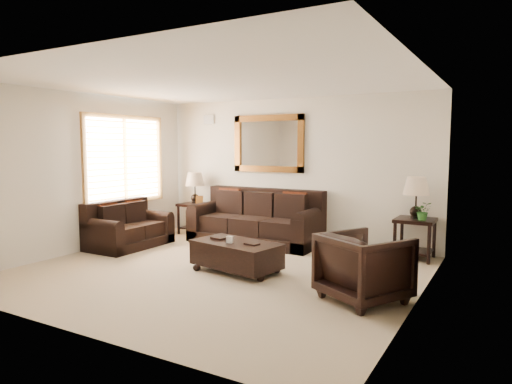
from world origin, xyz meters
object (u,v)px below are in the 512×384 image
Objects in this scene: sofa at (257,223)px; end_table_left at (195,194)px; loveseat at (127,230)px; coffee_table at (236,253)px; end_table_right at (416,206)px; armchair at (364,264)px.

sofa is 1.62m from end_table_left.
loveseat reaches higher than coffee_table.
end_table_right is 1.50× the size of armchair.
loveseat is 1.06× the size of coffee_table.
coffee_table is at bearing 20.77° from armchair.
loveseat is at bearing 20.60° from armchair.
coffee_table is at bearing -135.60° from end_table_right.
sofa is at bearing -5.50° from end_table_left.
loveseat is 1.11× the size of end_table_right.
end_table_left is (0.30, 1.61, 0.52)m from loveseat.
coffee_table is (2.29, -2.06, -0.55)m from end_table_left.
loveseat is at bearing -178.99° from coffee_table.
loveseat is 1.66× the size of armchair.
end_table_left is (-1.55, 0.15, 0.46)m from sofa.
coffee_table is at bearing -68.81° from sofa.
armchair reaches higher than coffee_table.
sofa is 2.05m from coffee_table.
sofa is at bearing -51.70° from loveseat.
end_table_left is 4.88m from armchair.
end_table_left is 3.13m from coffee_table.
end_table_right is 2.41m from armchair.
end_table_left reaches higher than armchair.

